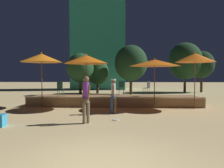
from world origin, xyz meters
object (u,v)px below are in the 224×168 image
bistro_chair_1 (147,87)px  frisbee_disc (116,120)px  person_0 (113,94)px  patio_umbrella_0 (86,59)px  bistro_chair_0 (121,86)px  background_tree_0 (202,65)px  background_tree_2 (185,61)px  bistro_chair_2 (60,87)px  background_tree_4 (98,72)px  background_tree_3 (80,68)px  background_tree_1 (131,63)px  patio_umbrella_1 (155,63)px  person_1 (86,97)px  patio_umbrella_3 (42,58)px  patio_umbrella_2 (195,58)px

bistro_chair_1 → frisbee_disc: (-1.97, -5.12, -1.18)m
bistro_chair_1 → person_0: bearing=1.2°
patio_umbrella_0 → bistro_chair_0: patio_umbrella_0 is taller
background_tree_0 → background_tree_2: (-1.95, -0.17, 0.40)m
person_0 → bistro_chair_2: 4.31m
bistro_chair_2 → background_tree_4: bearing=-91.8°
patio_umbrella_0 → background_tree_4: size_ratio=0.88×
bistro_chair_2 → background_tree_0: (13.16, 12.12, 1.99)m
frisbee_disc → background_tree_2: 18.23m
background_tree_3 → bistro_chair_2: bearing=-88.5°
background_tree_1 → patio_umbrella_0: bearing=-107.5°
person_0 → background_tree_1: bearing=-98.0°
background_tree_0 → background_tree_2: background_tree_2 is taller
bistro_chair_2 → background_tree_2: (11.21, 11.95, 2.40)m
patio_umbrella_1 → background_tree_2: (5.45, 12.74, 0.93)m
person_1 → bistro_chair_1: size_ratio=2.11×
patio_umbrella_1 → background_tree_4: background_tree_4 is taller
background_tree_0 → background_tree_1: size_ratio=0.95×
patio_umbrella_3 → patio_umbrella_1: bearing=-0.6°
patio_umbrella_0 → person_1: 4.36m
person_0 → frisbee_disc: (0.16, -1.62, -0.98)m
patio_umbrella_0 → background_tree_2: (9.42, 12.90, 0.73)m
patio_umbrella_3 → background_tree_3: 8.71m
patio_umbrella_3 → patio_umbrella_2: bearing=-1.1°
background_tree_1 → background_tree_3: size_ratio=1.21×
patio_umbrella_3 → person_0: size_ratio=1.88×
patio_umbrella_0 → background_tree_2: background_tree_2 is taller
patio_umbrella_3 → person_1: bearing=-51.5°
patio_umbrella_0 → patio_umbrella_3: (-2.70, 0.24, 0.11)m
background_tree_4 → bistro_chair_2: bearing=-97.3°
background_tree_2 → background_tree_4: size_ratio=1.57×
patio_umbrella_3 → person_0: patio_umbrella_3 is taller
background_tree_3 → background_tree_4: 2.59m
background_tree_3 → patio_umbrella_2: bearing=-47.1°
bistro_chair_2 → patio_umbrella_3: bearing=43.9°
person_0 → background_tree_0: (9.74, 14.72, 2.19)m
bistro_chair_1 → frisbee_disc: 5.61m
frisbee_disc → background_tree_3: (-3.79, 12.18, 2.67)m
patio_umbrella_3 → bistro_chair_0: (4.75, 2.16, -1.77)m
bistro_chair_0 → background_tree_0: size_ratio=0.19×
patio_umbrella_2 → background_tree_1: bearing=108.4°
background_tree_2 → background_tree_4: 10.19m
patio_umbrella_0 → patio_umbrella_1: 3.97m
background_tree_1 → background_tree_2: bearing=26.9°
person_0 → background_tree_4: background_tree_4 is taller
person_0 → background_tree_0: 17.79m
person_1 → background_tree_4: background_tree_4 is taller
patio_umbrella_3 → frisbee_disc: size_ratio=12.11×
frisbee_disc → patio_umbrella_2: bearing=36.8°
bistro_chair_1 → frisbee_disc: bearing=11.4°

